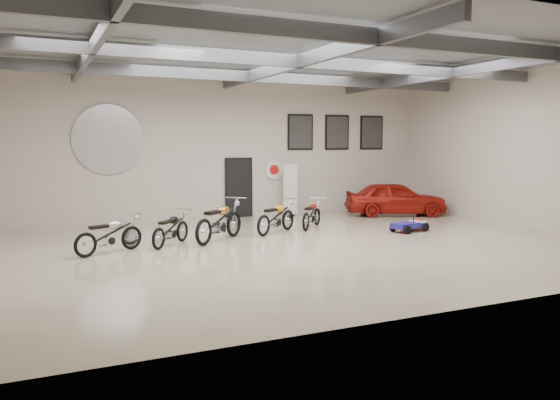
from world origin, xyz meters
name	(u,v)px	position (x,y,z in m)	size (l,w,h in m)	color
floor	(299,246)	(0.00, 0.00, 0.00)	(16.00, 12.00, 0.01)	beige
ceiling	(300,51)	(0.00, 0.00, 5.00)	(16.00, 12.00, 0.01)	gray
back_wall	(225,148)	(0.00, 6.00, 2.50)	(16.00, 0.02, 5.00)	beige
right_wall	(524,149)	(8.00, 0.00, 2.50)	(0.02, 12.00, 5.00)	beige
ceiling_beams	(299,61)	(0.00, 0.00, 4.75)	(15.80, 11.80, 0.32)	#55575D
door	(239,188)	(0.50, 5.95, 1.05)	(0.92, 0.08, 2.10)	black
logo_plaque	(108,140)	(-4.00, 5.95, 2.80)	(2.30, 0.06, 1.16)	silver
poster_left	(300,132)	(3.00, 5.96, 3.10)	(1.05, 0.08, 1.35)	black
poster_mid	(337,132)	(4.60, 5.96, 3.10)	(1.05, 0.08, 1.35)	black
poster_right	(371,133)	(6.20, 5.96, 3.10)	(1.05, 0.08, 1.35)	black
oil_sign	(274,170)	(1.90, 5.95, 1.70)	(0.72, 0.10, 0.72)	white
banner_stand	(290,190)	(2.37, 5.50, 0.96)	(0.52, 0.21, 1.92)	white
motorcycle_silver	(109,234)	(-4.65, 1.04, 0.48)	(1.85, 0.57, 0.96)	silver
motorcycle_black	(171,228)	(-3.05, 1.44, 0.46)	(1.76, 0.55, 0.92)	silver
motorcycle_gold	(219,220)	(-1.68, 1.54, 0.58)	(2.23, 0.69, 1.16)	silver
motorcycle_yellow	(276,216)	(0.29, 2.13, 0.50)	(1.93, 0.60, 1.01)	silver
motorcycle_red	(312,214)	(1.71, 2.54, 0.46)	(1.77, 0.55, 0.92)	silver
go_kart	(412,223)	(4.23, 0.72, 0.26)	(1.44, 0.65, 0.52)	navy
vintage_car	(395,198)	(6.00, 4.00, 0.63)	(3.70, 1.49, 1.26)	#9C160E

